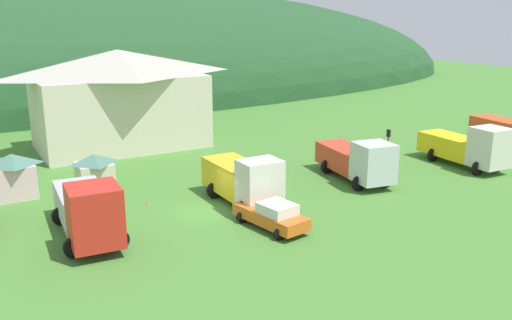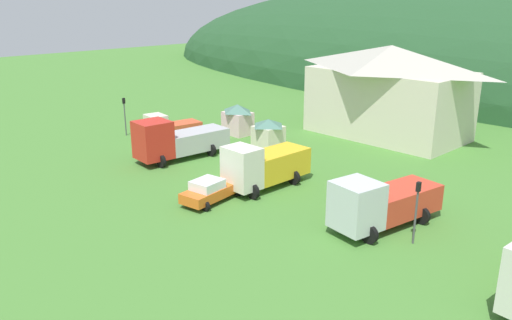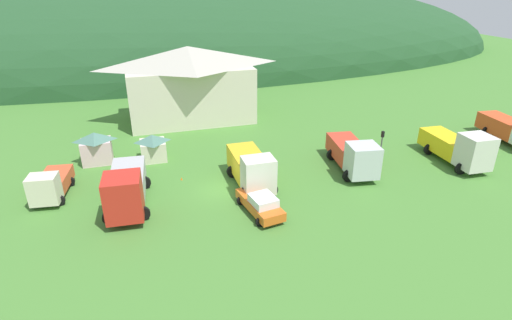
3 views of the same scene
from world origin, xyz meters
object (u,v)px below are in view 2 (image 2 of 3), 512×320
(traffic_cone_near_pickup, at_px, (242,162))
(play_shed_pink, at_px, (238,119))
(play_shed_cream, at_px, (268,132))
(light_truck_cream, at_px, (169,127))
(traffic_light_west, at_px, (125,112))
(depot_building, at_px, (389,90))
(heavy_rig_striped, at_px, (263,165))
(tow_truck_silver, at_px, (380,203))
(crane_truck_red, at_px, (175,140))
(service_pickup_orange, at_px, (212,190))
(traffic_light_east, at_px, (417,206))

(traffic_cone_near_pickup, bearing_deg, play_shed_pink, 140.12)
(play_shed_cream, bearing_deg, play_shed_pink, 171.15)
(light_truck_cream, xyz_separation_m, traffic_light_west, (-4.27, -2.30, 1.14))
(traffic_cone_near_pickup, bearing_deg, depot_building, 78.26)
(play_shed_pink, relative_size, heavy_rig_striped, 0.45)
(play_shed_cream, xyz_separation_m, tow_truck_silver, (17.40, -7.90, 0.32))
(crane_truck_red, bearing_deg, heavy_rig_striped, 97.60)
(service_pickup_orange, bearing_deg, tow_truck_silver, 104.66)
(tow_truck_silver, xyz_separation_m, service_pickup_orange, (-10.36, -4.63, -0.82))
(crane_truck_red, distance_m, traffic_cone_near_pickup, 6.04)
(depot_building, height_order, play_shed_pink, depot_building)
(heavy_rig_striped, bearing_deg, play_shed_pink, -124.68)
(play_shed_cream, height_order, tow_truck_silver, tow_truck_silver)
(light_truck_cream, relative_size, tow_truck_silver, 0.71)
(tow_truck_silver, height_order, service_pickup_orange, tow_truck_silver)
(play_shed_cream, xyz_separation_m, traffic_light_east, (19.96, -8.24, 0.98))
(crane_truck_red, relative_size, heavy_rig_striped, 1.23)
(play_shed_pink, xyz_separation_m, service_pickup_orange, (12.25, -13.34, -0.77))
(play_shed_cream, xyz_separation_m, heavy_rig_striped, (7.59, -8.14, 0.40))
(tow_truck_silver, distance_m, traffic_light_west, 30.11)
(play_shed_cream, height_order, traffic_light_west, traffic_light_west)
(service_pickup_orange, bearing_deg, traffic_light_east, 98.94)
(traffic_light_east, bearing_deg, crane_truck_red, -178.61)
(crane_truck_red, relative_size, traffic_light_west, 2.22)
(play_shed_pink, relative_size, service_pickup_orange, 0.60)
(crane_truck_red, height_order, heavy_rig_striped, crane_truck_red)
(heavy_rig_striped, relative_size, tow_truck_silver, 0.87)
(light_truck_cream, relative_size, crane_truck_red, 0.66)
(service_pickup_orange, xyz_separation_m, traffic_light_west, (-19.74, 4.83, 1.55))
(depot_building, xyz_separation_m, play_shed_cream, (-5.45, -11.40, -3.30))
(play_shed_pink, height_order, heavy_rig_striped, heavy_rig_striped)
(play_shed_pink, distance_m, heavy_rig_striped, 15.62)
(play_shed_pink, xyz_separation_m, light_truck_cream, (-3.22, -6.21, -0.37))
(heavy_rig_striped, height_order, traffic_light_east, traffic_light_east)
(crane_truck_red, distance_m, traffic_light_west, 10.23)
(tow_truck_silver, relative_size, traffic_light_west, 2.08)
(light_truck_cream, relative_size, traffic_light_east, 1.51)
(depot_building, distance_m, play_shed_pink, 15.33)
(play_shed_pink, distance_m, tow_truck_silver, 24.23)
(play_shed_cream, distance_m, crane_truck_red, 9.16)
(traffic_light_west, height_order, traffic_cone_near_pickup, traffic_light_west)
(play_shed_pink, distance_m, traffic_light_east, 26.76)
(traffic_light_west, relative_size, traffic_cone_near_pickup, 7.75)
(play_shed_cream, height_order, service_pickup_orange, play_shed_cream)
(crane_truck_red, xyz_separation_m, heavy_rig_striped, (10.14, 0.65, -0.04))
(tow_truck_silver, height_order, traffic_light_east, traffic_light_east)
(crane_truck_red, xyz_separation_m, traffic_cone_near_pickup, (4.54, 3.58, -1.76))
(crane_truck_red, xyz_separation_m, tow_truck_silver, (19.95, 0.89, -0.12))
(depot_building, distance_m, heavy_rig_striped, 19.87)
(light_truck_cream, distance_m, tow_truck_silver, 25.96)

